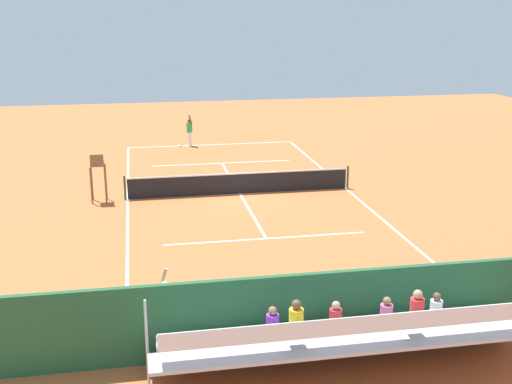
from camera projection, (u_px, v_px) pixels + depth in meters
The scene contains 12 objects.
ground_plane at pixel (240, 194), 29.53m from camera, with size 60.00×60.00×0.00m, color #BC6033.
court_line_markings at pixel (240, 193), 29.57m from camera, with size 10.10×22.20×0.01m.
tennis_net at pixel (240, 183), 29.40m from camera, with size 10.30×0.10×1.07m.
backdrop_wall at pixel (331, 309), 16.03m from camera, with size 18.00×0.16×2.00m, color #235633.
bleacher_stand at pixel (349, 338), 14.80m from camera, with size 9.06×2.40×2.48m.
umpire_chair at pixel (98, 172), 27.95m from camera, with size 0.67×0.67×2.14m.
courtside_bench at pixel (379, 308), 17.11m from camera, with size 1.80×0.40×0.93m.
equipment_bag at pixel (320, 328), 16.81m from camera, with size 0.90×0.36×0.36m, color #334C8C.
tennis_player at pixel (189, 129), 39.35m from camera, with size 0.44×0.56×1.93m.
tennis_racket at pixel (179, 146), 39.63m from camera, with size 0.39×0.59×0.03m.
tennis_ball_near at pixel (204, 152), 37.87m from camera, with size 0.07×0.07×0.07m, color #CCDB33.
line_judge at pixel (165, 306), 16.19m from camera, with size 0.40×0.55×1.93m.
Camera 1 is at (4.50, 28.02, 8.20)m, focal length 45.68 mm.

